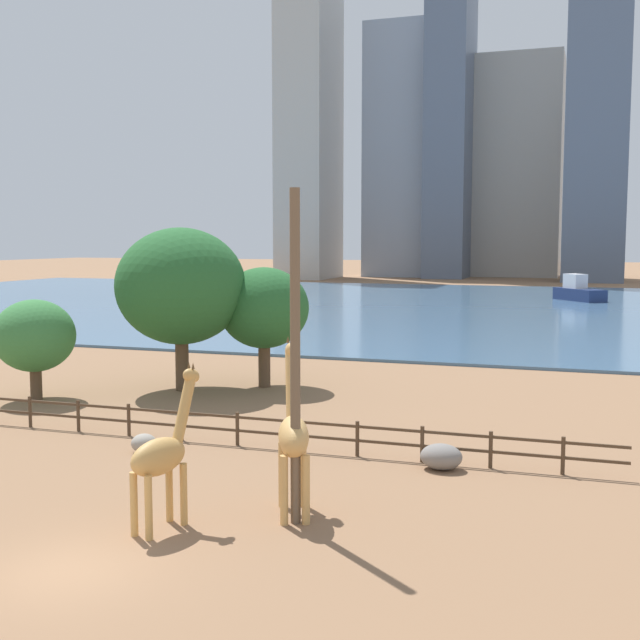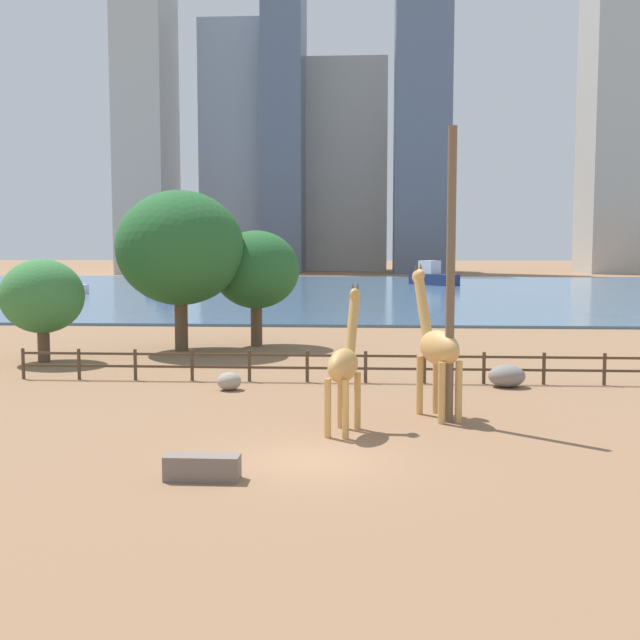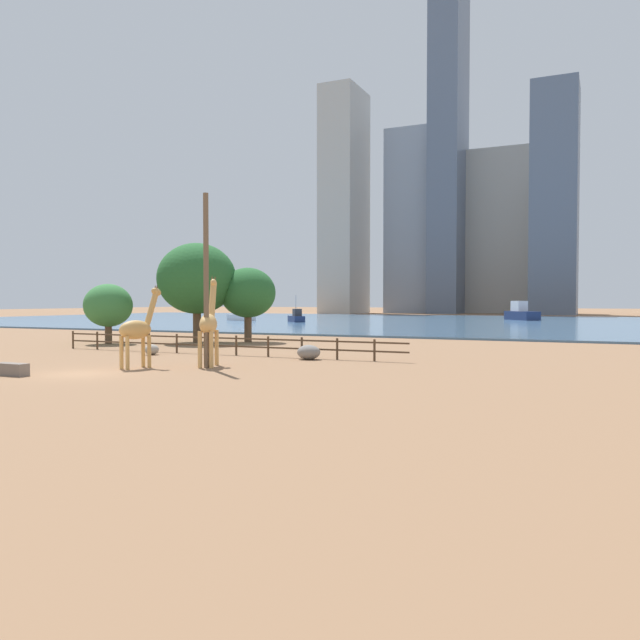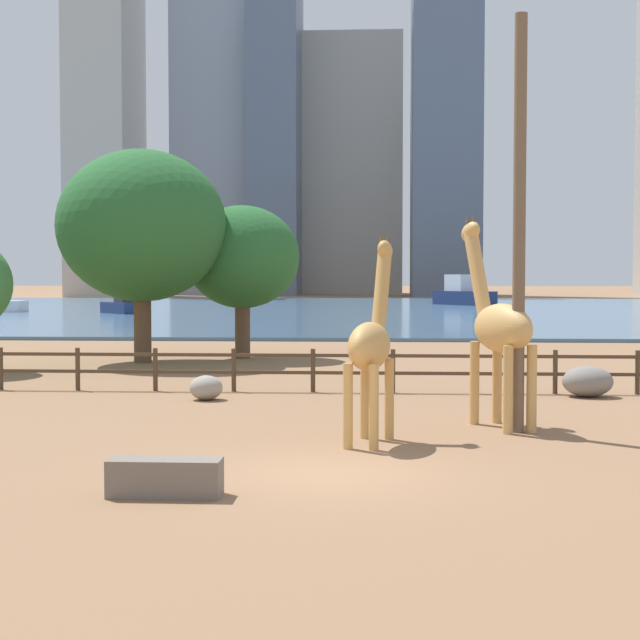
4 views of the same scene
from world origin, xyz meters
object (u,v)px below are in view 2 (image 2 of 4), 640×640
at_px(boulder_near_fence, 507,376).
at_px(boulder_by_pole, 229,381).
at_px(utility_pole, 451,276).
at_px(feeding_trough, 202,467).
at_px(giraffe_companion, 437,347).
at_px(tree_right_tall, 256,270).
at_px(tree_left_large, 42,297).
at_px(boat_sailboat, 64,287).
at_px(boat_tug, 163,289).
at_px(boat_ferry, 433,277).
at_px(tree_center_broad, 180,248).
at_px(giraffe_tall, 344,364).

relative_size(boulder_near_fence, boulder_by_pole, 1.55).
bearing_deg(utility_pole, feeding_trough, -133.99).
relative_size(giraffe_companion, tree_right_tall, 0.78).
bearing_deg(giraffe_companion, boulder_near_fence, -52.68).
bearing_deg(tree_left_large, utility_pole, -33.58).
bearing_deg(boat_sailboat, feeding_trough, -55.26).
xyz_separation_m(tree_left_large, tree_right_tall, (9.35, 6.76, 1.07)).
xyz_separation_m(giraffe_companion, boat_tug, (-24.69, 59.59, -1.41)).
distance_m(tree_left_large, boat_sailboat, 54.43).
distance_m(utility_pole, tree_right_tall, 20.79).
xyz_separation_m(utility_pole, boat_ferry, (6.06, 85.54, -3.31)).
distance_m(tree_left_large, tree_center_broad, 7.58).
height_order(tree_center_broad, tree_right_tall, tree_center_broad).
height_order(tree_right_tall, boat_ferry, tree_right_tall).
bearing_deg(boat_tug, utility_pole, 161.84).
bearing_deg(boat_ferry, utility_pole, -40.72).
xyz_separation_m(boulder_by_pole, tree_left_large, (-10.23, 6.91, 2.81)).
xyz_separation_m(utility_pole, boulder_by_pole, (-7.95, 5.15, -4.28)).
relative_size(giraffe_tall, boulder_near_fence, 3.07).
bearing_deg(boulder_by_pole, boat_sailboat, 116.68).
relative_size(boulder_by_pole, boat_sailboat, 0.18).
bearing_deg(tree_right_tall, boulder_by_pole, -86.32).
bearing_deg(giraffe_tall, feeding_trough, 161.81).
xyz_separation_m(giraffe_companion, tree_left_large, (-17.84, 11.34, 0.84)).
height_order(feeding_trough, boat_sailboat, boat_sailboat).
distance_m(boulder_by_pole, feeding_trough, 11.96).
height_order(giraffe_tall, boat_sailboat, giraffe_tall).
bearing_deg(feeding_trough, tree_right_tall, 95.22).
distance_m(boulder_by_pole, tree_center_broad, 13.33).
distance_m(tree_center_broad, boat_sailboat, 52.75).
distance_m(feeding_trough, boat_ferry, 93.11).
relative_size(feeding_trough, tree_center_broad, 0.21).
distance_m(giraffe_companion, tree_left_large, 21.15).
relative_size(giraffe_companion, boat_ferry, 0.65).
height_order(giraffe_companion, feeding_trough, giraffe_companion).
relative_size(giraffe_tall, tree_right_tall, 0.69).
xyz_separation_m(utility_pole, boat_tug, (-25.02, 60.31, -3.72)).
bearing_deg(tree_center_broad, boat_sailboat, 117.80).
xyz_separation_m(giraffe_tall, boat_sailboat, (-33.79, 64.66, -1.11)).
height_order(tree_left_large, tree_right_tall, tree_right_tall).
bearing_deg(boat_ferry, boat_sailboat, -99.14).
bearing_deg(tree_right_tall, feeding_trough, -84.78).
distance_m(giraffe_tall, tree_left_large, 20.25).
relative_size(giraffe_companion, boat_tug, 1.07).
distance_m(giraffe_companion, boat_tug, 64.52).
bearing_deg(boat_sailboat, boulder_by_pole, -52.23).
bearing_deg(boat_ferry, boat_tug, -87.61).
relative_size(feeding_trough, boat_tug, 0.38).
xyz_separation_m(giraffe_tall, boulder_by_pole, (-4.68, 6.74, -1.71)).
height_order(tree_left_large, boat_ferry, tree_left_large).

